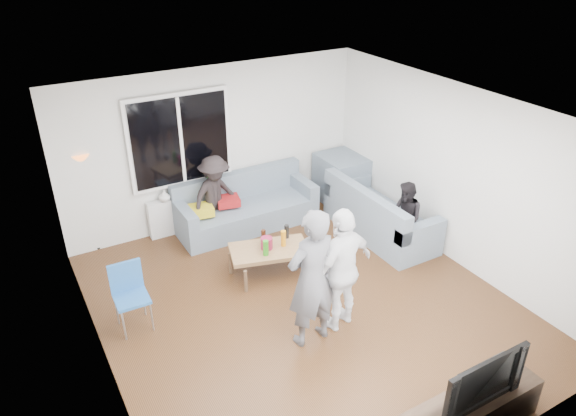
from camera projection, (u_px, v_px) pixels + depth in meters
floor at (304, 306)px, 7.10m from camera, size 5.00×5.50×0.04m
ceiling at (307, 114)px, 5.86m from camera, size 5.00×5.50×0.04m
wall_back at (215, 146)px, 8.60m from camera, size 5.00×0.04×2.60m
wall_front at (483, 363)px, 4.36m from camera, size 5.00×0.04×2.60m
wall_left at (92, 280)px, 5.38m from camera, size 0.04×5.50×2.60m
wall_right at (457, 176)px, 7.59m from camera, size 0.04×5.50×2.60m
window_frame at (180, 140)px, 8.16m from camera, size 1.62×0.06×1.47m
window_glass at (181, 141)px, 8.13m from camera, size 1.50×0.02×1.35m
window_mullion at (181, 141)px, 8.12m from camera, size 0.05×0.03×1.35m
radiator at (188, 212)px, 8.71m from camera, size 1.30×0.12×0.62m
potted_plant at (208, 180)px, 8.62m from camera, size 0.25×0.22×0.39m
vase at (164, 196)px, 8.34m from camera, size 0.19×0.19×0.19m
sofa_back_section at (246, 203)px, 8.75m from camera, size 2.30×0.85×0.85m
sofa_right_section at (381, 210)px, 8.52m from camera, size 2.00×0.85×0.85m
sofa_corner at (344, 178)px, 9.61m from camera, size 0.85×0.85×0.85m
cushion_yellow at (201, 210)px, 8.35m from camera, size 0.43×0.38×0.14m
cushion_red at (228, 201)px, 8.63m from camera, size 0.41×0.37×0.13m
coffee_table at (269, 260)px, 7.67m from camera, size 1.22×0.88×0.40m
pitcher at (267, 243)px, 7.54m from camera, size 0.17×0.17×0.17m
side_chair at (132, 299)px, 6.51m from camera, size 0.41×0.41×0.86m
floor_lamp at (89, 202)px, 8.01m from camera, size 0.32×0.32×1.56m
player_left at (312, 279)px, 6.10m from camera, size 0.67×0.46×1.77m
player_right at (343, 269)px, 6.40m from camera, size 1.02×0.61×1.62m
spectator_right at (405, 218)px, 8.03m from camera, size 0.52×0.62×1.12m
spectator_back at (215, 196)px, 8.43m from camera, size 0.97×0.73×1.34m
tv_console at (469, 415)px, 5.24m from camera, size 1.60×0.40×0.44m
television at (477, 377)px, 5.00m from camera, size 0.99×0.13×0.57m
bottle_d at (283, 238)px, 7.59m from camera, size 0.07×0.07×0.24m
bottle_b at (266, 248)px, 7.38m from camera, size 0.08×0.08×0.23m
bottle_c at (264, 236)px, 7.67m from camera, size 0.07×0.07×0.20m
bottle_e at (287, 231)px, 7.79m from camera, size 0.07×0.07×0.21m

